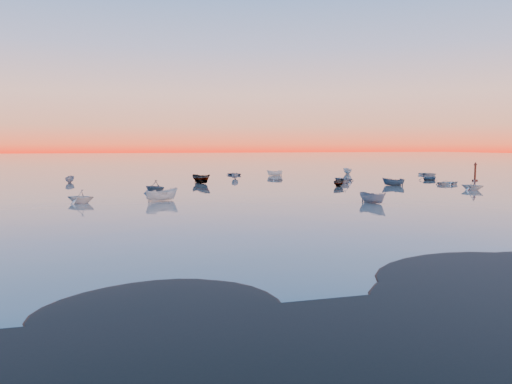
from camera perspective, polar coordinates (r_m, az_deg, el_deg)
name	(u,v)px	position (r m, az deg, el deg)	size (l,w,h in m)	color
ground	(169,172)	(122.38, -9.95, 2.30)	(600.00, 600.00, 0.00)	slate
mud_lobes	(400,279)	(25.16, 16.17, -9.51)	(140.00, 6.00, 0.07)	black
moored_fleet	(203,187)	(75.92, -6.11, 0.52)	(124.00, 58.00, 1.20)	silver
boat_near_center	(162,201)	(58.19, -10.70, -1.02)	(4.11, 1.74, 1.42)	silver
boat_near_right	(472,190)	(77.37, 23.48, 0.19)	(3.29, 1.48, 1.15)	silver
channel_marker	(475,173)	(97.74, 23.76, 1.99)	(0.99, 0.99, 3.52)	#44170E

